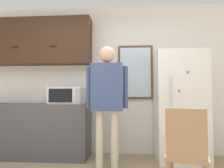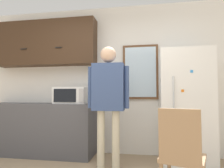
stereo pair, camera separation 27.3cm
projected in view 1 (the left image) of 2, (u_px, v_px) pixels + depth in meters
back_wall at (105, 79)px, 3.70m from camera, size 6.00×0.06×2.70m
counter at (33, 130)px, 3.43m from camera, size 1.95×0.57×0.90m
upper_cabinets at (38, 42)px, 3.65m from camera, size 1.95×0.32×0.84m
microwave at (67, 95)px, 3.40m from camera, size 0.55×0.43×0.28m
person at (107, 93)px, 2.91m from camera, size 0.61×0.23×1.76m
refrigerator at (180, 106)px, 3.23m from camera, size 0.77×0.67×1.75m
chair at (187, 150)px, 1.97m from camera, size 0.51×0.51×0.93m
window at (135, 72)px, 3.63m from camera, size 0.63×0.05×0.98m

